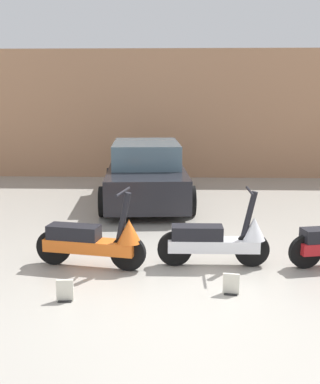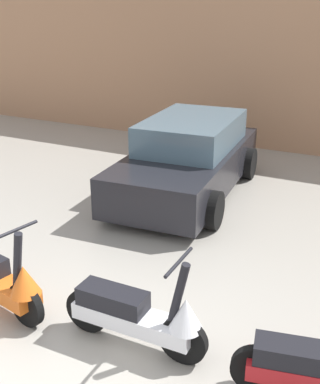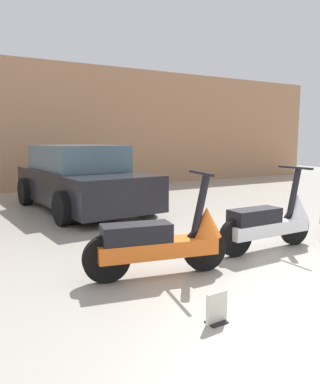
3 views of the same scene
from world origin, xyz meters
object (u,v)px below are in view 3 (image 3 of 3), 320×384
Objects in this scene: scooter_front_right at (271,221)px; scooter_front_left at (164,240)px; placard_near_left_scooter at (217,309)px; car_rear_left at (81,179)px.

scooter_front_left is at bearing -176.17° from scooter_front_right.
scooter_front_right is at bearing 33.56° from placard_near_left_scooter.
placard_near_left_scooter is (-0.17, -1.13, -0.28)m from scooter_front_left.
scooter_front_left is 1.73m from scooter_front_right.
car_rear_left is (-1.27, 4.12, 0.25)m from scooter_front_right.
scooter_front_left reaches higher than placard_near_left_scooter.
car_rear_left reaches higher than scooter_front_left.
car_rear_left reaches higher than scooter_front_right.
scooter_front_left is at bearing -10.47° from car_rear_left.
scooter_front_right is 2.29m from placard_near_left_scooter.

